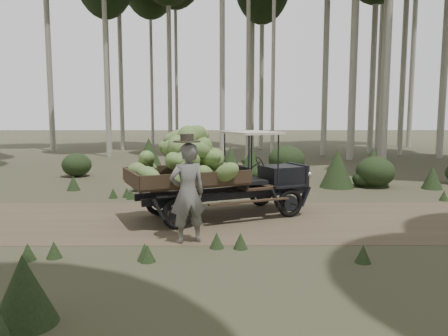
{
  "coord_description": "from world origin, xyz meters",
  "views": [
    {
      "loc": [
        -0.54,
        -9.95,
        2.45
      ],
      "look_at": [
        -0.46,
        0.41,
        1.18
      ],
      "focal_mm": 35.0,
      "sensor_mm": 36.0,
      "label": 1
    }
  ],
  "objects": [
    {
      "name": "dirt_track",
      "position": [
        0.0,
        0.0,
        0.0
      ],
      "size": [
        70.0,
        4.0,
        0.01
      ],
      "primitive_type": "cube",
      "color": "brown",
      "rests_on": "ground"
    },
    {
      "name": "farmer",
      "position": [
        -1.18,
        -1.77,
        0.99
      ],
      "size": [
        0.83,
        0.7,
        2.09
      ],
      "rotation": [
        0.0,
        0.0,
        3.55
      ],
      "color": "#5C5A54",
      "rests_on": "ground"
    },
    {
      "name": "undergrowth",
      "position": [
        0.22,
        1.64,
        0.55
      ],
      "size": [
        23.54,
        22.48,
        1.34
      ],
      "color": "#233319",
      "rests_on": "ground"
    },
    {
      "name": "ground",
      "position": [
        0.0,
        0.0,
        0.0
      ],
      "size": [
        120.0,
        120.0,
        0.0
      ],
      "primitive_type": "plane",
      "color": "#473D2B",
      "rests_on": "ground"
    },
    {
      "name": "banana_truck",
      "position": [
        -0.95,
        0.17,
        1.32
      ],
      "size": [
        4.64,
        3.18,
        2.29
      ],
      "rotation": [
        0.0,
        0.0,
        0.41
      ],
      "color": "black",
      "rests_on": "ground"
    }
  ]
}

